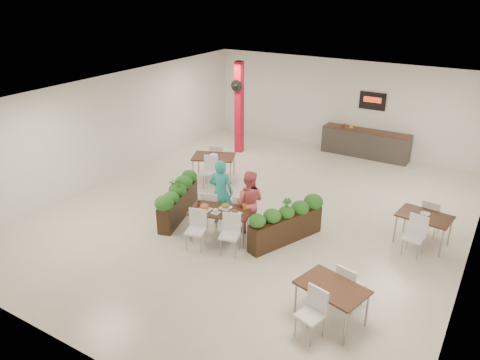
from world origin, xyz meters
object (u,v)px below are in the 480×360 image
at_px(planter_left, 178,199).
at_px(side_table_b, 424,220).
at_px(main_table, 220,214).
at_px(diner_woman, 249,202).
at_px(diner_man, 221,192).
at_px(service_counter, 365,143).
at_px(side_table_c, 332,292).
at_px(planter_right, 286,222).
at_px(side_table_a, 214,159).
at_px(red_column, 239,107).

height_order(planter_left, side_table_b, planter_left).
height_order(main_table, diner_woman, diner_woman).
bearing_deg(diner_man, service_counter, -120.37).
relative_size(service_counter, side_table_c, 1.79).
xyz_separation_m(main_table, side_table_b, (4.17, 2.20, -0.01)).
bearing_deg(service_counter, side_table_c, -76.34).
height_order(service_counter, main_table, service_counter).
xyz_separation_m(planter_right, side_table_b, (2.76, 1.54, 0.11)).
bearing_deg(main_table, side_table_a, 126.38).
xyz_separation_m(diner_man, side_table_b, (4.56, 1.55, -0.22)).
bearing_deg(side_table_a, diner_man, -75.44).
relative_size(planter_left, side_table_b, 1.22).
height_order(red_column, diner_woman, red_column).
distance_m(planter_right, side_table_a, 4.23).
distance_m(planter_right, side_table_c, 2.85).
xyz_separation_m(red_column, side_table_b, (6.96, -3.26, -1.02)).
relative_size(service_counter, planter_left, 1.48).
xyz_separation_m(red_column, side_table_a, (0.64, -2.54, -1.01)).
bearing_deg(diner_man, planter_right, 163.26).
bearing_deg(diner_woman, red_column, -73.23).
bearing_deg(side_table_a, red_column, 80.80).
height_order(planter_left, planter_right, planter_right).
relative_size(side_table_b, side_table_c, 0.99).
height_order(red_column, side_table_b, red_column).
relative_size(service_counter, side_table_a, 1.81).
distance_m(diner_woman, side_table_c, 3.61).
relative_size(red_column, planter_right, 1.59).
distance_m(main_table, planter_left, 1.55).
bearing_deg(planter_left, side_table_a, 104.05).
bearing_deg(side_table_c, service_counter, 118.37).
distance_m(planter_left, side_table_a, 2.67).
bearing_deg(side_table_a, planter_left, -99.25).
relative_size(planter_left, side_table_c, 1.21).
distance_m(service_counter, side_table_b, 5.92).
xyz_separation_m(planter_right, side_table_a, (-3.57, 2.26, 0.12)).
bearing_deg(side_table_a, diner_woman, -64.81).
xyz_separation_m(main_table, side_table_c, (3.34, -1.44, -0.01)).
xyz_separation_m(service_counter, diner_woman, (-0.80, -6.67, 0.30)).
relative_size(service_counter, side_table_b, 1.81).
height_order(service_counter, side_table_c, service_counter).
distance_m(service_counter, planter_right, 6.67).
xyz_separation_m(diner_woman, planter_right, (1.00, 0.00, -0.28)).
bearing_deg(diner_man, diner_woman, 163.11).
bearing_deg(side_table_a, side_table_b, -29.81).
distance_m(service_counter, diner_woman, 6.72).
xyz_separation_m(service_counter, side_table_a, (-3.36, -4.40, 0.14)).
xyz_separation_m(planter_left, side_table_a, (-0.65, 2.59, 0.11)).
bearing_deg(main_table, diner_woman, 58.18).
relative_size(red_column, side_table_c, 1.91).
bearing_deg(planter_left, diner_woman, 9.55).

